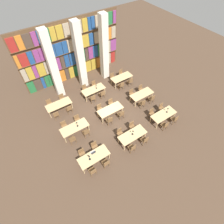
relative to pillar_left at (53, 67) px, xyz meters
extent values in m
plane|color=#4C3828|center=(2.39, -4.60, -3.00)|extent=(40.00, 40.00, 0.00)
cube|color=brown|center=(2.39, 1.68, -0.25)|extent=(9.65, 0.06, 5.50)
cube|color=brown|center=(2.39, 1.68, -2.98)|extent=(9.65, 0.35, 0.03)
cube|color=#236B38|center=(-2.04, 1.65, -2.38)|extent=(0.58, 0.20, 1.18)
cube|color=#47382D|center=(-1.43, 1.65, -2.38)|extent=(0.61, 0.20, 1.18)
cube|color=navy|center=(-0.94, 1.65, -2.38)|extent=(0.27, 0.20, 1.18)
cube|color=#236B38|center=(-0.58, 1.65, -2.38)|extent=(0.32, 0.20, 1.18)
cube|color=#236B38|center=(-0.07, 1.65, -2.38)|extent=(0.65, 0.20, 1.18)
cube|color=maroon|center=(0.51, 1.65, -2.38)|extent=(0.36, 0.20, 1.18)
cube|color=orange|center=(0.99, 1.65, -2.38)|extent=(0.50, 0.20, 1.18)
cube|color=#47382D|center=(1.45, 1.65, -2.38)|extent=(0.34, 0.20, 1.18)
cube|color=#B7932D|center=(1.91, 1.65, -2.38)|extent=(0.46, 0.20, 1.18)
cube|color=#236B38|center=(2.51, 1.65, -2.38)|extent=(0.65, 0.20, 1.18)
cube|color=tan|center=(3.15, 1.65, -2.38)|extent=(0.58, 0.20, 1.18)
cube|color=#B7932D|center=(3.79, 1.65, -2.38)|extent=(0.59, 0.20, 1.18)
cube|color=#B7932D|center=(4.42, 1.65, -2.38)|extent=(0.56, 0.20, 1.18)
cube|color=orange|center=(5.11, 1.65, -2.38)|extent=(0.68, 0.20, 1.18)
cube|color=tan|center=(5.67, 1.65, -2.38)|extent=(0.28, 0.20, 1.18)
cube|color=tan|center=(6.17, 1.65, -2.38)|extent=(0.64, 0.20, 1.18)
cube|color=maroon|center=(6.78, 1.65, -2.38)|extent=(0.50, 0.20, 1.18)
cube|color=brown|center=(2.39, 1.68, -1.61)|extent=(9.65, 0.35, 0.03)
cube|color=tan|center=(-2.15, 1.65, -1.00)|extent=(0.37, 0.20, 1.19)
cube|color=#B7932D|center=(-1.67, 1.65, -1.00)|extent=(0.49, 0.20, 1.19)
cube|color=#84387A|center=(-1.23, 1.65, -1.00)|extent=(0.31, 0.20, 1.19)
cube|color=#B7932D|center=(-0.71, 1.65, -1.00)|extent=(0.63, 0.20, 1.19)
cube|color=tan|center=(-0.04, 1.65, -1.00)|extent=(0.66, 0.20, 1.19)
cube|color=#84387A|center=(0.71, 1.65, -1.00)|extent=(0.70, 0.20, 1.19)
cube|color=#47382D|center=(1.30, 1.65, -1.00)|extent=(0.32, 0.20, 1.19)
cube|color=navy|center=(1.70, 1.65, -1.00)|extent=(0.41, 0.20, 1.19)
cube|color=navy|center=(2.25, 1.65, -1.00)|extent=(0.52, 0.20, 1.19)
cube|color=orange|center=(2.85, 1.65, -1.00)|extent=(0.54, 0.20, 1.19)
cube|color=#236B38|center=(3.36, 1.65, -1.00)|extent=(0.41, 0.20, 1.19)
cube|color=#47382D|center=(3.76, 1.65, -1.00)|extent=(0.30, 0.20, 1.19)
cube|color=#84387A|center=(4.20, 1.65, -1.00)|extent=(0.47, 0.20, 1.19)
cube|color=navy|center=(4.71, 1.65, -1.00)|extent=(0.50, 0.20, 1.19)
cube|color=#236B38|center=(5.21, 1.65, -1.00)|extent=(0.43, 0.20, 1.19)
cube|color=tan|center=(5.61, 1.65, -1.00)|extent=(0.28, 0.20, 1.19)
cube|color=tan|center=(6.14, 1.65, -1.00)|extent=(0.69, 0.20, 1.19)
cube|color=#84387A|center=(6.84, 1.65, -1.00)|extent=(0.64, 0.20, 1.19)
cube|color=brown|center=(2.39, 1.68, -0.23)|extent=(9.65, 0.35, 0.03)
cube|color=orange|center=(-2.20, 1.65, 0.32)|extent=(0.26, 0.20, 1.08)
cube|color=maroon|center=(-1.72, 1.65, 0.32)|extent=(0.63, 0.20, 1.08)
cube|color=navy|center=(-1.15, 1.65, 0.32)|extent=(0.40, 0.20, 1.08)
cube|color=#84387A|center=(-0.68, 1.65, 0.32)|extent=(0.41, 0.20, 1.08)
cube|color=#84387A|center=(-0.14, 1.65, 0.32)|extent=(0.61, 0.20, 1.08)
cube|color=#84387A|center=(0.39, 1.65, 0.32)|extent=(0.37, 0.20, 1.08)
cube|color=navy|center=(0.75, 1.65, 0.32)|extent=(0.29, 0.20, 1.08)
cube|color=navy|center=(1.23, 1.65, 0.32)|extent=(0.61, 0.20, 1.08)
cube|color=navy|center=(1.80, 1.65, 0.32)|extent=(0.45, 0.20, 1.08)
cube|color=tan|center=(2.36, 1.65, 0.32)|extent=(0.61, 0.20, 1.08)
cube|color=#B7932D|center=(2.86, 1.65, 0.32)|extent=(0.31, 0.20, 1.08)
cube|color=maroon|center=(3.22, 1.65, 0.32)|extent=(0.35, 0.20, 1.08)
cube|color=#B7932D|center=(3.81, 1.65, 0.32)|extent=(0.69, 0.20, 1.08)
cube|color=navy|center=(4.41, 1.65, 0.32)|extent=(0.45, 0.20, 1.08)
cube|color=tan|center=(5.02, 1.65, 0.32)|extent=(0.65, 0.20, 1.08)
cube|color=maroon|center=(5.65, 1.65, 0.32)|extent=(0.55, 0.20, 1.08)
cube|color=orange|center=(6.30, 1.65, 0.32)|extent=(0.60, 0.20, 1.08)
cube|color=tan|center=(6.85, 1.65, 0.32)|extent=(0.45, 0.20, 1.08)
cube|color=brown|center=(2.39, 1.68, 1.14)|extent=(9.65, 0.35, 0.03)
cube|color=maroon|center=(-2.05, 1.65, 1.70)|extent=(0.57, 0.20, 1.08)
cube|color=orange|center=(-1.47, 1.65, 1.70)|extent=(0.46, 0.20, 1.08)
cube|color=#47382D|center=(-0.93, 1.65, 1.70)|extent=(0.57, 0.20, 1.08)
cube|color=#84387A|center=(-0.38, 1.65, 1.70)|extent=(0.37, 0.20, 1.08)
cube|color=navy|center=(0.03, 1.65, 1.70)|extent=(0.36, 0.20, 1.08)
cube|color=#236B38|center=(0.55, 1.65, 1.70)|extent=(0.55, 0.20, 1.08)
cube|color=#B7932D|center=(1.07, 1.65, 1.70)|extent=(0.45, 0.20, 1.08)
cube|color=#B7932D|center=(1.64, 1.65, 1.70)|extent=(0.56, 0.20, 1.08)
cube|color=tan|center=(2.23, 1.65, 1.70)|extent=(0.52, 0.20, 1.08)
cube|color=orange|center=(2.83, 1.65, 1.70)|extent=(0.57, 0.20, 1.08)
cube|color=tan|center=(3.39, 1.65, 1.70)|extent=(0.48, 0.20, 1.08)
cube|color=#B7932D|center=(3.93, 1.65, 1.70)|extent=(0.50, 0.20, 1.08)
cube|color=navy|center=(4.35, 1.65, 1.70)|extent=(0.27, 0.20, 1.08)
cube|color=navy|center=(4.70, 1.65, 1.70)|extent=(0.33, 0.20, 1.08)
cube|color=tan|center=(5.20, 1.65, 1.70)|extent=(0.52, 0.20, 1.08)
cube|color=tan|center=(5.82, 1.65, 1.70)|extent=(0.69, 0.20, 1.08)
cube|color=#236B38|center=(6.45, 1.65, 1.70)|extent=(0.52, 0.20, 1.08)
cube|color=#84387A|center=(6.94, 1.65, 1.70)|extent=(0.31, 0.20, 1.08)
cube|color=silver|center=(0.00, 0.00, 0.00)|extent=(0.61, 0.61, 6.00)
cube|color=silver|center=(2.39, 0.00, 0.00)|extent=(0.61, 0.61, 6.00)
cube|color=silver|center=(4.78, 0.00, 0.00)|extent=(0.61, 0.61, 6.00)
cube|color=tan|center=(-0.73, -7.42, -2.29)|extent=(2.08, 0.88, 0.04)
cylinder|color=tan|center=(-1.68, -7.78, -2.65)|extent=(0.07, 0.07, 0.69)
cylinder|color=tan|center=(0.23, -7.78, -2.65)|extent=(0.07, 0.07, 0.69)
cylinder|color=tan|center=(-1.68, -7.06, -2.65)|extent=(0.07, 0.07, 0.69)
cylinder|color=tan|center=(0.23, -7.06, -2.65)|extent=(0.07, 0.07, 0.69)
cylinder|color=brown|center=(-1.41, -7.91, -2.79)|extent=(0.04, 0.04, 0.43)
cylinder|color=brown|center=(-1.05, -7.91, -2.79)|extent=(0.04, 0.04, 0.43)
cylinder|color=brown|center=(-1.41, -8.25, -2.79)|extent=(0.04, 0.04, 0.43)
cylinder|color=brown|center=(-1.05, -8.25, -2.79)|extent=(0.04, 0.04, 0.43)
cube|color=brown|center=(-1.23, -8.08, -2.55)|extent=(0.42, 0.40, 0.04)
cube|color=brown|center=(-1.23, -8.27, -2.32)|extent=(0.40, 0.03, 0.42)
cylinder|color=brown|center=(-1.05, -6.93, -2.79)|extent=(0.04, 0.04, 0.43)
cylinder|color=brown|center=(-1.41, -6.93, -2.79)|extent=(0.04, 0.04, 0.43)
cylinder|color=brown|center=(-1.05, -6.59, -2.79)|extent=(0.04, 0.04, 0.43)
cylinder|color=brown|center=(-1.41, -6.59, -2.79)|extent=(0.04, 0.04, 0.43)
cube|color=brown|center=(-1.23, -6.76, -2.55)|extent=(0.42, 0.40, 0.04)
cube|color=brown|center=(-1.23, -6.58, -2.32)|extent=(0.40, 0.03, 0.42)
cylinder|color=brown|center=(-0.44, -7.91, -2.79)|extent=(0.04, 0.04, 0.43)
cylinder|color=brown|center=(-0.08, -7.91, -2.79)|extent=(0.04, 0.04, 0.43)
cylinder|color=brown|center=(-0.44, -8.25, -2.79)|extent=(0.04, 0.04, 0.43)
cylinder|color=brown|center=(-0.08, -8.25, -2.79)|extent=(0.04, 0.04, 0.43)
cube|color=brown|center=(-0.26, -8.08, -2.55)|extent=(0.42, 0.40, 0.04)
cube|color=brown|center=(-0.26, -8.27, -2.32)|extent=(0.40, 0.03, 0.42)
cylinder|color=brown|center=(-0.08, -6.93, -2.79)|extent=(0.04, 0.04, 0.43)
cylinder|color=brown|center=(-0.44, -6.93, -2.79)|extent=(0.04, 0.04, 0.43)
cylinder|color=brown|center=(-0.08, -6.59, -2.79)|extent=(0.04, 0.04, 0.43)
cylinder|color=brown|center=(-0.44, -6.59, -2.79)|extent=(0.04, 0.04, 0.43)
cube|color=brown|center=(-0.26, -6.76, -2.55)|extent=(0.42, 0.40, 0.04)
cube|color=brown|center=(-0.26, -6.58, -2.32)|extent=(0.40, 0.03, 0.42)
cylinder|color=black|center=(-1.03, -7.45, -2.26)|extent=(0.14, 0.14, 0.01)
cylinder|color=black|center=(-1.03, -7.45, -2.06)|extent=(0.02, 0.02, 0.38)
cone|color=black|center=(-1.03, -7.45, -1.83)|extent=(0.11, 0.11, 0.07)
cube|color=silver|center=(-0.62, -7.14, -2.26)|extent=(0.32, 0.22, 0.01)
cube|color=black|center=(-0.62, -7.25, -2.16)|extent=(0.32, 0.01, 0.20)
cube|color=tan|center=(2.40, -7.49, -2.29)|extent=(2.08, 0.88, 0.04)
cylinder|color=tan|center=(1.45, -7.85, -2.65)|extent=(0.07, 0.07, 0.69)
cylinder|color=tan|center=(3.36, -7.85, -2.65)|extent=(0.07, 0.07, 0.69)
cylinder|color=tan|center=(1.45, -7.13, -2.65)|extent=(0.07, 0.07, 0.69)
cylinder|color=tan|center=(3.36, -7.13, -2.65)|extent=(0.07, 0.07, 0.69)
cylinder|color=brown|center=(1.65, -7.98, -2.79)|extent=(0.04, 0.04, 0.43)
cylinder|color=brown|center=(2.01, -7.98, -2.79)|extent=(0.04, 0.04, 0.43)
cylinder|color=brown|center=(1.65, -8.32, -2.79)|extent=(0.04, 0.04, 0.43)
cylinder|color=brown|center=(2.01, -8.32, -2.79)|extent=(0.04, 0.04, 0.43)
cube|color=brown|center=(1.83, -8.15, -2.55)|extent=(0.42, 0.40, 0.04)
cube|color=brown|center=(1.83, -8.34, -2.32)|extent=(0.40, 0.03, 0.42)
cylinder|color=brown|center=(2.01, -7.00, -2.79)|extent=(0.04, 0.04, 0.43)
cylinder|color=brown|center=(1.65, -7.00, -2.79)|extent=(0.04, 0.04, 0.43)
cylinder|color=brown|center=(2.01, -6.66, -2.79)|extent=(0.04, 0.04, 0.43)
cylinder|color=brown|center=(1.65, -6.66, -2.79)|extent=(0.04, 0.04, 0.43)
cube|color=brown|center=(1.83, -6.83, -2.55)|extent=(0.42, 0.40, 0.04)
cube|color=brown|center=(1.83, -6.65, -2.32)|extent=(0.40, 0.03, 0.42)
cylinder|color=brown|center=(2.78, -7.98, -2.79)|extent=(0.04, 0.04, 0.43)
cylinder|color=brown|center=(3.14, -7.98, -2.79)|extent=(0.04, 0.04, 0.43)
cylinder|color=brown|center=(2.78, -8.32, -2.79)|extent=(0.04, 0.04, 0.43)
cylinder|color=brown|center=(3.14, -8.32, -2.79)|extent=(0.04, 0.04, 0.43)
cube|color=brown|center=(2.96, -8.15, -2.55)|extent=(0.42, 0.40, 0.04)
cube|color=brown|center=(2.96, -8.34, -2.32)|extent=(0.40, 0.03, 0.42)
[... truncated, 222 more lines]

